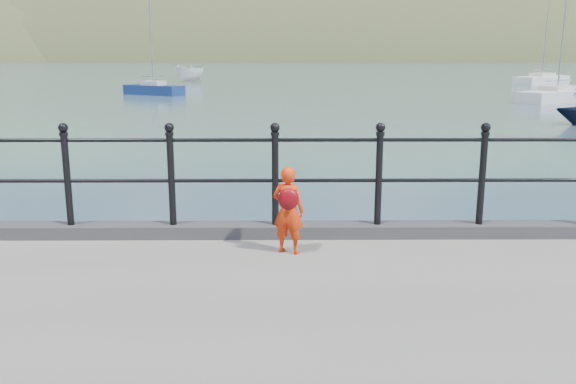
{
  "coord_description": "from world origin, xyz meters",
  "views": [
    {
      "loc": [
        0.7,
        -7.04,
        3.14
      ],
      "look_at": [
        0.75,
        -0.2,
        1.55
      ],
      "focal_mm": 38.0,
      "sensor_mm": 36.0,
      "label": 1
    }
  ],
  "objects_px": {
    "child": "(288,209)",
    "sailboat_port": "(154,90)",
    "railing": "(223,168)",
    "launch_white": "(190,73)",
    "sailboat_far": "(542,80)",
    "sailboat_near": "(557,96)"
  },
  "relations": [
    {
      "from": "launch_white",
      "to": "sailboat_port",
      "type": "height_order",
      "value": "sailboat_port"
    },
    {
      "from": "railing",
      "to": "launch_white",
      "type": "relative_size",
      "value": 4.02
    },
    {
      "from": "child",
      "to": "sailboat_port",
      "type": "xyz_separation_m",
      "value": [
        -9.46,
        38.48,
        -1.15
      ]
    },
    {
      "from": "sailboat_port",
      "to": "child",
      "type": "bearing_deg",
      "value": -45.81
    },
    {
      "from": "child",
      "to": "sailboat_port",
      "type": "height_order",
      "value": "sailboat_port"
    },
    {
      "from": "sailboat_far",
      "to": "sailboat_near",
      "type": "distance_m",
      "value": 23.46
    },
    {
      "from": "railing",
      "to": "sailboat_port",
      "type": "height_order",
      "value": "sailboat_port"
    },
    {
      "from": "railing",
      "to": "sailboat_port",
      "type": "distance_m",
      "value": 38.9
    },
    {
      "from": "launch_white",
      "to": "sailboat_far",
      "type": "xyz_separation_m",
      "value": [
        35.03,
        -2.41,
        -0.53
      ]
    },
    {
      "from": "child",
      "to": "sailboat_far",
      "type": "relative_size",
      "value": 0.09
    },
    {
      "from": "launch_white",
      "to": "sailboat_port",
      "type": "bearing_deg",
      "value": -63.63
    },
    {
      "from": "railing",
      "to": "launch_white",
      "type": "xyz_separation_m",
      "value": [
        -8.85,
        56.2,
        -0.95
      ]
    },
    {
      "from": "child",
      "to": "sailboat_far",
      "type": "distance_m",
      "value": 60.05
    },
    {
      "from": "child",
      "to": "sailboat_port",
      "type": "relative_size",
      "value": 0.14
    },
    {
      "from": "railing",
      "to": "sailboat_near",
      "type": "distance_m",
      "value": 36.58
    },
    {
      "from": "railing",
      "to": "sailboat_near",
      "type": "height_order",
      "value": "sailboat_near"
    },
    {
      "from": "railing",
      "to": "launch_white",
      "type": "distance_m",
      "value": 56.9
    },
    {
      "from": "launch_white",
      "to": "railing",
      "type": "bearing_deg",
      "value": -55.11
    },
    {
      "from": "launch_white",
      "to": "sailboat_port",
      "type": "xyz_separation_m",
      "value": [
        0.14,
        -18.32,
        -0.53
      ]
    },
    {
      "from": "launch_white",
      "to": "sailboat_near",
      "type": "bearing_deg",
      "value": -16.31
    },
    {
      "from": "child",
      "to": "launch_white",
      "type": "relative_size",
      "value": 0.21
    },
    {
      "from": "sailboat_near",
      "to": "sailboat_port",
      "type": "distance_m",
      "value": 27.4
    }
  ]
}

